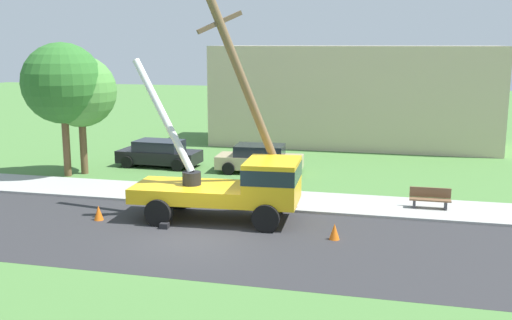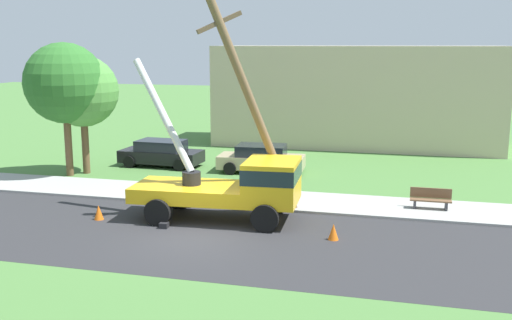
# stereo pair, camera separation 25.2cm
# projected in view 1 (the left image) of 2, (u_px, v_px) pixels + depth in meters

# --- Properties ---
(ground_plane) EXTENTS (120.00, 120.00, 0.00)m
(ground_plane) POSITION_uv_depth(u_px,v_px,m) (271.00, 168.00, 32.08)
(ground_plane) COLOR #477538
(road_asphalt) EXTENTS (80.00, 7.50, 0.01)m
(road_asphalt) POSITION_uv_depth(u_px,v_px,m) (196.00, 236.00, 20.65)
(road_asphalt) COLOR #2B2B2D
(road_asphalt) RESTS_ON ground
(sidewalk_strip) EXTENTS (80.00, 3.13, 0.10)m
(sidewalk_strip) POSITION_uv_depth(u_px,v_px,m) (237.00, 197.00, 25.70)
(sidewalk_strip) COLOR #9E9E99
(sidewalk_strip) RESTS_ON ground
(utility_truck) EXTENTS (6.90, 3.21, 5.98)m
(utility_truck) POSITION_uv_depth(u_px,v_px,m) (238.00, 184.00, 22.28)
(utility_truck) COLOR gold
(utility_truck) RESTS_ON ground
(leaning_utility_pole) EXTENTS (3.39, 2.71, 8.41)m
(leaning_utility_pole) POSITION_uv_depth(u_px,v_px,m) (252.00, 105.00, 22.45)
(leaning_utility_pole) COLOR brown
(leaning_utility_pole) RESTS_ON ground
(traffic_cone_ahead) EXTENTS (0.36, 0.36, 0.56)m
(traffic_cone_ahead) POSITION_uv_depth(u_px,v_px,m) (334.00, 232.00, 20.27)
(traffic_cone_ahead) COLOR orange
(traffic_cone_ahead) RESTS_ON ground
(traffic_cone_behind) EXTENTS (0.36, 0.36, 0.56)m
(traffic_cone_behind) POSITION_uv_depth(u_px,v_px,m) (99.00, 213.00, 22.52)
(traffic_cone_behind) COLOR orange
(traffic_cone_behind) RESTS_ON ground
(parked_sedan_black) EXTENTS (4.46, 2.13, 1.42)m
(parked_sedan_black) POSITION_uv_depth(u_px,v_px,m) (159.00, 153.00, 32.32)
(parked_sedan_black) COLOR black
(parked_sedan_black) RESTS_ON ground
(parked_sedan_tan) EXTENTS (4.50, 2.20, 1.42)m
(parked_sedan_tan) POSITION_uv_depth(u_px,v_px,m) (260.00, 159.00, 30.85)
(parked_sedan_tan) COLOR tan
(parked_sedan_tan) RESTS_ON ground
(park_bench) EXTENTS (1.60, 0.45, 0.90)m
(park_bench) POSITION_uv_depth(u_px,v_px,m) (430.00, 199.00, 23.81)
(park_bench) COLOR brown
(park_bench) RESTS_ON ground
(roadside_tree_near) EXTENTS (3.59, 3.59, 6.00)m
(roadside_tree_near) POSITION_uv_depth(u_px,v_px,m) (80.00, 92.00, 29.86)
(roadside_tree_near) COLOR brown
(roadside_tree_near) RESTS_ON ground
(roadside_tree_far) EXTENTS (3.96, 3.96, 6.62)m
(roadside_tree_far) POSITION_uv_depth(u_px,v_px,m) (63.00, 84.00, 29.21)
(roadside_tree_far) COLOR brown
(roadside_tree_far) RESTS_ON ground
(lowrise_building_backdrop) EXTENTS (18.00, 6.00, 6.40)m
(lowrise_building_backdrop) POSITION_uv_depth(u_px,v_px,m) (353.00, 96.00, 38.95)
(lowrise_building_backdrop) COLOR #C6B293
(lowrise_building_backdrop) RESTS_ON ground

